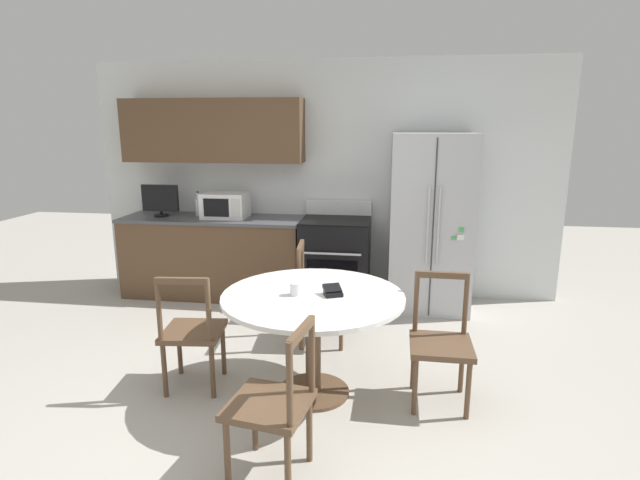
# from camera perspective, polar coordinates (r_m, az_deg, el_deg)

# --- Properties ---
(ground_plane) EXTENTS (14.00, 14.00, 0.00)m
(ground_plane) POSITION_cam_1_polar(r_m,az_deg,el_deg) (3.59, -5.68, -19.17)
(ground_plane) COLOR #B2ADA3
(back_wall) EXTENTS (5.20, 0.44, 2.60)m
(back_wall) POSITION_cam_1_polar(r_m,az_deg,el_deg) (5.65, -2.76, 8.30)
(back_wall) COLOR silver
(back_wall) RESTS_ON ground_plane
(kitchen_counter) EXTENTS (2.02, 0.64, 0.90)m
(kitchen_counter) POSITION_cam_1_polar(r_m,az_deg,el_deg) (5.77, -11.98, -1.83)
(kitchen_counter) COLOR brown
(kitchen_counter) RESTS_ON ground_plane
(refrigerator) EXTENTS (0.82, 0.73, 1.83)m
(refrigerator) POSITION_cam_1_polar(r_m,az_deg,el_deg) (5.28, 12.49, 1.91)
(refrigerator) COLOR #B2B5BA
(refrigerator) RESTS_ON ground_plane
(oven_range) EXTENTS (0.73, 0.68, 1.08)m
(oven_range) POSITION_cam_1_polar(r_m,az_deg,el_deg) (5.43, 1.79, -2.30)
(oven_range) COLOR black
(oven_range) RESTS_ON ground_plane
(microwave) EXTENTS (0.48, 0.35, 0.28)m
(microwave) POSITION_cam_1_polar(r_m,az_deg,el_deg) (5.61, -10.77, 3.93)
(microwave) COLOR white
(microwave) RESTS_ON kitchen_counter
(countertop_tv) EXTENTS (0.41, 0.16, 0.36)m
(countertop_tv) POSITION_cam_1_polar(r_m,az_deg,el_deg) (5.85, -17.79, 4.45)
(countertop_tv) COLOR black
(countertop_tv) RESTS_ON kitchen_counter
(counter_bottle) EXTENTS (0.07, 0.07, 0.27)m
(counter_bottle) POSITION_cam_1_polar(r_m,az_deg,el_deg) (5.80, -13.75, 3.74)
(counter_bottle) COLOR silver
(counter_bottle) RESTS_ON kitchen_counter
(dining_table) EXTENTS (1.28, 1.28, 0.76)m
(dining_table) POSITION_cam_1_polar(r_m,az_deg,el_deg) (3.53, -0.80, -8.31)
(dining_table) COLOR white
(dining_table) RESTS_ON ground_plane
(dining_chair_right) EXTENTS (0.42, 0.42, 0.90)m
(dining_chair_right) POSITION_cam_1_polar(r_m,az_deg,el_deg) (3.62, 13.63, -11.41)
(dining_chair_right) COLOR brown
(dining_chair_right) RESTS_ON ground_plane
(dining_chair_near) EXTENTS (0.48, 0.48, 0.90)m
(dining_chair_near) POSITION_cam_1_polar(r_m,az_deg,el_deg) (2.85, -5.27, -18.24)
(dining_chair_near) COLOR brown
(dining_chair_near) RESTS_ON ground_plane
(dining_chair_far) EXTENTS (0.46, 0.46, 0.90)m
(dining_chair_far) POSITION_cam_1_polar(r_m,az_deg,el_deg) (4.43, -0.15, -6.37)
(dining_chair_far) COLOR brown
(dining_chair_far) RESTS_ON ground_plane
(dining_chair_left) EXTENTS (0.46, 0.46, 0.90)m
(dining_chair_left) POSITION_cam_1_polar(r_m,az_deg,el_deg) (3.80, -14.39, -10.20)
(dining_chair_left) COLOR brown
(dining_chair_left) RESTS_ON ground_plane
(candle_glass) EXTENTS (0.08, 0.08, 0.09)m
(candle_glass) POSITION_cam_1_polar(r_m,az_deg,el_deg) (3.46, -2.83, -5.72)
(candle_glass) COLOR silver
(candle_glass) RESTS_ON dining_table
(wallet) EXTENTS (0.16, 0.16, 0.07)m
(wallet) POSITION_cam_1_polar(r_m,az_deg,el_deg) (3.46, 1.46, -5.89)
(wallet) COLOR black
(wallet) RESTS_ON dining_table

